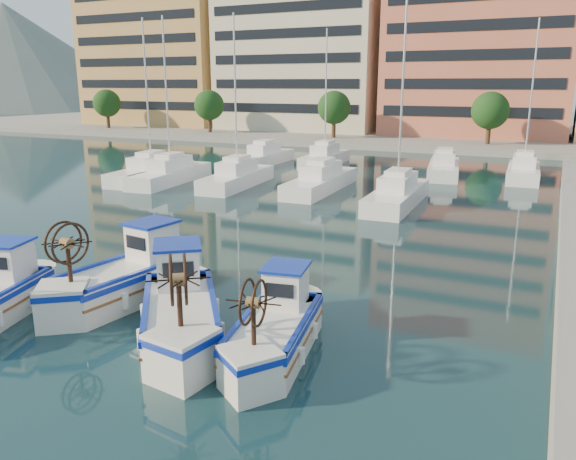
% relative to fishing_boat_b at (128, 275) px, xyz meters
% --- Properties ---
extents(ground, '(300.00, 300.00, 0.00)m').
position_rel_fishing_boat_b_xyz_m(ground, '(1.37, -1.96, -0.86)').
color(ground, '#193A43').
rests_on(ground, ground).
extents(waterfront, '(180.00, 40.00, 25.60)m').
position_rel_fishing_boat_b_xyz_m(waterfront, '(10.60, 63.08, 10.24)').
color(waterfront, gray).
rests_on(waterfront, ground).
extents(hill_west, '(180.00, 180.00, 60.00)m').
position_rel_fishing_boat_b_xyz_m(hill_west, '(-138.63, 108.04, -0.86)').
color(hill_west, slate).
rests_on(hill_west, ground).
extents(yacht_marina, '(38.72, 22.38, 11.50)m').
position_rel_fishing_boat_b_xyz_m(yacht_marina, '(-1.53, 25.44, -0.33)').
color(yacht_marina, white).
rests_on(yacht_marina, ground).
extents(fishing_boat_b, '(2.68, 5.10, 3.11)m').
position_rel_fishing_boat_b_xyz_m(fishing_boat_b, '(0.00, 0.00, 0.00)').
color(fishing_boat_b, silver).
rests_on(fishing_boat_b, ground).
extents(fishing_boat_c, '(4.47, 4.99, 3.10)m').
position_rel_fishing_boat_b_xyz_m(fishing_boat_c, '(3.27, -1.58, -0.00)').
color(fishing_boat_c, silver).
rests_on(fishing_boat_c, ground).
extents(fishing_boat_d, '(2.50, 4.45, 2.70)m').
position_rel_fishing_boat_b_xyz_m(fishing_boat_d, '(6.15, -1.28, -0.11)').
color(fishing_boat_d, silver).
rests_on(fishing_boat_d, ground).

